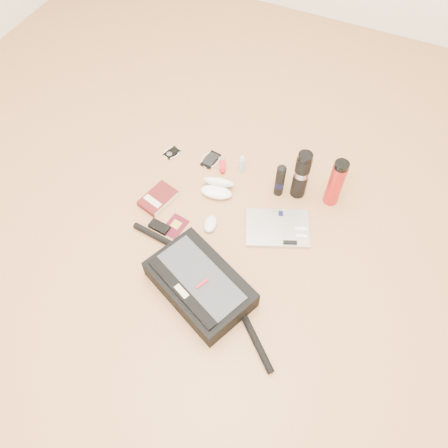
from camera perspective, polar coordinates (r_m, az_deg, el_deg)
The scene contains 14 objects.
ground at distance 2.08m, azimuth -1.11°, elevation -2.45°, with size 4.00×4.00×0.00m, color #AE7848.
messenger_bag at distance 1.92m, azimuth -3.23°, elevation -7.82°, with size 0.87×0.46×0.13m.
laptop at distance 2.13m, azimuth 7.02°, elevation -0.55°, with size 0.36×0.31×0.03m.
book at distance 2.23m, azimuth -8.58°, elevation 3.29°, with size 0.16×0.21×0.03m.
passport at distance 2.14m, azimuth -6.41°, elevation -0.27°, with size 0.11×0.14×0.01m.
mouse at distance 2.12m, azimuth -1.79°, elevation 0.02°, with size 0.08×0.11×0.03m.
sunglasses_case at distance 2.23m, azimuth -0.86°, elevation 4.82°, with size 0.19×0.16×0.09m.
ipod at distance 2.43m, azimuth -6.85°, elevation 9.21°, with size 0.10×0.10×0.01m.
phone at distance 2.38m, azimuth -1.75°, elevation 8.39°, with size 0.10×0.12×0.01m.
inhaler at distance 2.34m, azimuth -0.19°, elevation 7.67°, with size 0.06×0.10×0.03m.
spray_bottle at distance 2.31m, azimuth 2.35°, elevation 7.82°, with size 0.03×0.03×0.11m.
aerosol_can at distance 2.18m, azimuth 7.32°, elevation 5.68°, with size 0.06×0.06×0.20m.
thermos_black at distance 2.16m, azimuth 10.05°, elevation 6.34°, with size 0.10×0.10×0.29m.
thermos_red at distance 2.17m, azimuth 14.38°, elevation 5.21°, with size 0.10×0.10×0.28m.
Camera 1 is at (0.48, -0.94, 1.79)m, focal length 35.00 mm.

